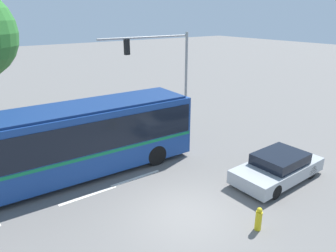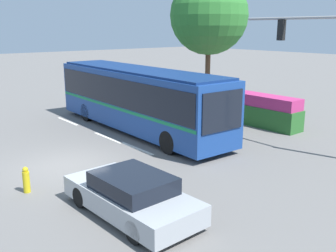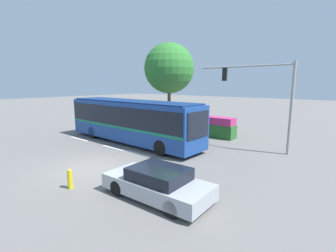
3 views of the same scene
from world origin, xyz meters
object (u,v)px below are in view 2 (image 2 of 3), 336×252
city_bus (137,95)px  fire_hydrant (26,180)px  sedan_foreground (131,195)px  street_tree_left (209,15)px

city_bus → fire_hydrant: (4.16, -7.26, -1.39)m
city_bus → fire_hydrant: 8.49m
sedan_foreground → street_tree_left: (-9.69, 12.71, 5.31)m
street_tree_left → sedan_foreground: bearing=-52.7°
city_bus → street_tree_left: street_tree_left is taller
city_bus → fire_hydrant: bearing=-58.4°
sedan_foreground → street_tree_left: bearing=-54.7°
city_bus → sedan_foreground: 9.45m
city_bus → fire_hydrant: city_bus is taller
city_bus → street_tree_left: (-2.13, 7.18, 4.09)m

